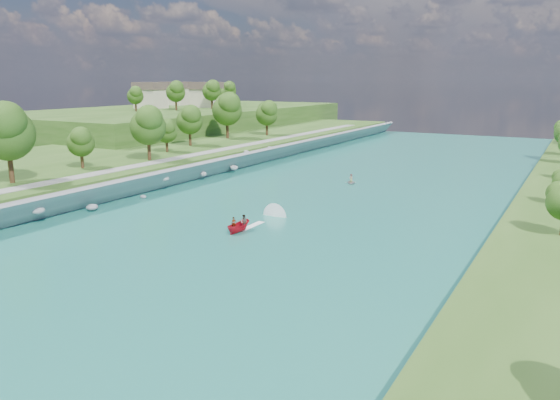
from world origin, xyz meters
The scene contains 11 objects.
ground centered at (0.00, 0.00, 0.00)m, with size 260.00×260.00×0.00m, color #2D5119.
river_water centered at (0.00, 20.00, 0.05)m, with size 55.00×240.00×0.10m, color #1B6864.
berm_west centered at (-50.00, 20.00, 1.75)m, with size 45.00×240.00×3.50m, color #2D5119.
ridge_west centered at (-82.50, 95.00, 4.50)m, with size 60.00×120.00×9.00m, color #2D5119.
riprap_bank centered at (-25.84, 19.26, 1.80)m, with size 4.30×236.00×4.27m.
riverside_path centered at (-32.50, 20.00, 3.55)m, with size 3.00×200.00×0.10m, color gray.
ridge_houses centered at (-88.67, 100.00, 13.31)m, with size 29.50×29.50×8.40m.
trees_west centered at (-41.33, 5.54, 9.59)m, with size 17.73×146.74×13.80m.
trees_ridge centered at (-75.58, 94.61, 13.93)m, with size 17.14×51.84×10.65m.
motorboat centered at (-0.27, 5.87, 0.75)m, with size 3.60×18.78×2.11m.
raft centered at (-0.23, 40.39, 0.47)m, with size 2.86×3.28×1.68m.
Camera 1 is at (35.57, -49.48, 18.41)m, focal length 35.00 mm.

